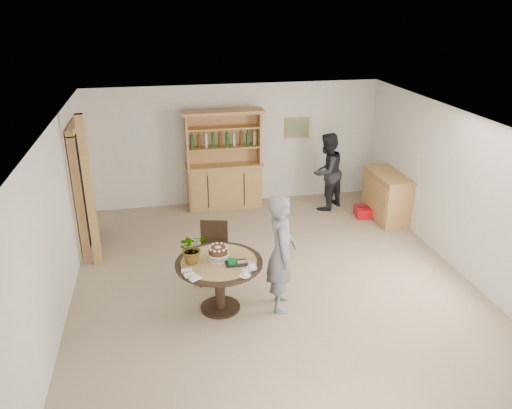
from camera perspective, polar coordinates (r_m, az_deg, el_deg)
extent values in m
plane|color=tan|center=(7.78, 2.02, -9.05)|extent=(7.00, 7.00, 0.00)
cube|color=white|center=(10.45, -2.30, 6.85)|extent=(6.00, 0.04, 2.50)
cube|color=white|center=(4.37, 13.35, -18.50)|extent=(6.00, 0.04, 2.50)
cube|color=white|center=(7.18, -21.86, -2.36)|extent=(0.04, 7.00, 2.50)
cube|color=white|center=(8.39, 22.53, 1.06)|extent=(0.04, 7.00, 2.50)
cube|color=white|center=(6.81, 2.30, 9.15)|extent=(6.00, 7.00, 0.04)
cube|color=#B6854C|center=(10.62, 4.72, 8.72)|extent=(0.52, 0.03, 0.42)
cube|color=#59724C|center=(10.60, 4.75, 8.69)|extent=(0.44, 0.02, 0.34)
cube|color=black|center=(9.07, -19.35, 1.75)|extent=(0.10, 0.90, 2.10)
cube|color=tan|center=(8.61, -19.60, 0.60)|extent=(0.12, 0.10, 2.10)
cube|color=tan|center=(9.54, -18.88, 2.80)|extent=(0.12, 0.10, 2.10)
cube|color=tan|center=(8.77, -20.12, 8.36)|extent=(0.12, 1.10, 0.10)
cube|color=#B6854C|center=(8.23, -18.52, 1.24)|extent=(0.12, 0.12, 2.50)
cube|color=tan|center=(10.42, -3.63, 2.13)|extent=(1.50, 0.50, 0.90)
cube|color=#B6854C|center=(10.26, -3.69, 4.59)|extent=(1.56, 0.54, 0.04)
cube|color=tan|center=(10.20, -3.85, 7.70)|extent=(1.50, 0.04, 1.06)
cube|color=tan|center=(9.99, -7.91, 7.22)|extent=(0.04, 0.34, 1.06)
cube|color=tan|center=(10.18, 0.38, 7.71)|extent=(0.04, 0.34, 1.06)
cube|color=#B6854C|center=(10.10, -3.71, 6.56)|extent=(1.44, 0.32, 0.03)
cube|color=#B6854C|center=(10.00, -3.77, 8.76)|extent=(1.44, 0.32, 0.03)
cube|color=tan|center=(9.93, -3.81, 10.50)|extent=(1.62, 0.40, 0.06)
cylinder|color=#194C1E|center=(10.01, -6.93, 7.20)|extent=(0.07, 0.07, 0.28)
cylinder|color=#4C2D14|center=(10.02, -6.01, 7.26)|extent=(0.07, 0.07, 0.28)
cylinder|color=#B2BFB2|center=(10.04, -5.10, 7.32)|extent=(0.07, 0.07, 0.28)
cylinder|color=#194C1E|center=(10.05, -4.19, 7.38)|extent=(0.07, 0.07, 0.28)
cylinder|color=#4C2D14|center=(10.07, -3.28, 7.43)|extent=(0.07, 0.07, 0.28)
cylinder|color=#B2BFB2|center=(10.10, -2.37, 7.48)|extent=(0.07, 0.07, 0.28)
cylinder|color=#194C1E|center=(10.12, -1.47, 7.53)|extent=(0.07, 0.07, 0.28)
cylinder|color=#4C2D14|center=(10.15, -0.57, 7.58)|extent=(0.07, 0.07, 0.28)
cube|color=tan|center=(10.15, 14.64, 0.84)|extent=(0.50, 1.20, 0.90)
cube|color=#B6854C|center=(9.99, 14.91, 3.35)|extent=(0.54, 1.26, 0.04)
cylinder|color=black|center=(6.87, -4.25, -6.68)|extent=(1.20, 1.20, 0.04)
cylinder|color=black|center=(7.06, -4.16, -9.30)|extent=(0.14, 0.14, 0.70)
cylinder|color=black|center=(7.24, -4.08, -11.62)|extent=(0.56, 0.56, 0.03)
cylinder|color=tan|center=(6.86, -4.25, -6.50)|extent=(1.04, 1.04, 0.01)
cube|color=black|center=(7.66, -4.91, -5.81)|extent=(0.51, 0.51, 0.04)
cube|color=black|center=(7.71, -4.80, -3.51)|extent=(0.41, 0.13, 0.46)
cube|color=black|center=(7.62, -4.85, -2.02)|extent=(0.42, 0.14, 0.05)
cube|color=black|center=(7.64, -6.38, -7.93)|extent=(0.04, 0.04, 0.44)
cube|color=black|center=(7.59, -3.67, -8.02)|extent=(0.03, 0.04, 0.44)
cube|color=black|center=(7.95, -5.99, -6.61)|extent=(0.04, 0.03, 0.44)
cube|color=black|center=(7.90, -3.39, -6.70)|extent=(0.03, 0.04, 0.44)
cylinder|color=white|center=(6.89, -4.31, -6.23)|extent=(0.28, 0.28, 0.01)
cylinder|color=white|center=(6.88, -4.32, -5.93)|extent=(0.05, 0.05, 0.08)
cylinder|color=white|center=(6.85, -4.33, -5.60)|extent=(0.30, 0.30, 0.01)
cylinder|color=#492414|center=(6.83, -4.34, -5.23)|extent=(0.26, 0.26, 0.09)
cylinder|color=white|center=(6.81, -4.36, -4.89)|extent=(0.08, 0.08, 0.01)
sphere|color=white|center=(6.82, -3.35, -4.81)|extent=(0.04, 0.04, 0.04)
sphere|color=white|center=(6.87, -3.56, -4.60)|extent=(0.04, 0.04, 0.04)
sphere|color=white|center=(6.91, -3.97, -4.47)|extent=(0.04, 0.04, 0.04)
sphere|color=white|center=(6.92, -4.48, -4.45)|extent=(0.04, 0.04, 0.04)
sphere|color=white|center=(6.90, -4.96, -4.55)|extent=(0.04, 0.04, 0.04)
sphere|color=white|center=(6.85, -5.28, -4.74)|extent=(0.04, 0.04, 0.04)
sphere|color=white|center=(6.80, -5.36, -4.98)|extent=(0.04, 0.04, 0.04)
sphere|color=white|center=(6.75, -5.17, -5.20)|extent=(0.04, 0.04, 0.04)
sphere|color=white|center=(6.71, -4.75, -5.34)|extent=(0.04, 0.04, 0.04)
sphere|color=white|center=(6.70, -4.22, -5.36)|extent=(0.04, 0.04, 0.04)
sphere|color=white|center=(6.73, -3.73, -5.26)|extent=(0.04, 0.04, 0.04)
sphere|color=white|center=(6.77, -3.41, -5.05)|extent=(0.04, 0.04, 0.04)
imported|color=#3F7233|center=(6.77, -7.31, -4.95)|extent=(0.47, 0.44, 0.42)
cube|color=black|center=(6.77, -2.27, -6.74)|extent=(0.30, 0.20, 0.01)
cube|color=#0C7021|center=(6.75, -2.78, -6.53)|extent=(0.10, 0.10, 0.06)
cube|color=#0C7021|center=(6.73, -2.78, -6.27)|extent=(0.11, 0.02, 0.01)
cylinder|color=white|center=(6.66, -0.51, -7.27)|extent=(0.15, 0.15, 0.01)
imported|color=white|center=(6.64, -0.51, -6.95)|extent=(0.10, 0.10, 0.08)
cylinder|color=white|center=(6.50, -1.27, -8.10)|extent=(0.15, 0.15, 0.01)
imported|color=white|center=(6.48, -1.27, -7.79)|extent=(0.08, 0.08, 0.07)
cube|color=white|center=(6.64, -7.92, -7.49)|extent=(0.14, 0.08, 0.03)
cube|color=white|center=(6.54, -7.58, -7.99)|extent=(0.16, 0.11, 0.03)
cube|color=white|center=(6.46, -6.98, -8.39)|extent=(0.16, 0.14, 0.03)
imported|color=slate|center=(6.86, 2.92, -5.51)|extent=(0.52, 0.69, 1.71)
imported|color=black|center=(10.28, 8.08, 3.74)|extent=(0.99, 0.95, 1.60)
cube|color=red|center=(10.29, 12.93, -0.78)|extent=(0.65, 0.49, 0.20)
cube|color=black|center=(10.25, 12.98, -0.24)|extent=(0.56, 0.12, 0.01)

